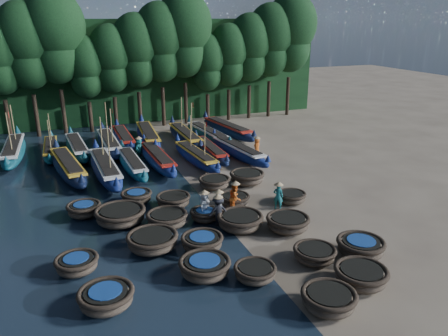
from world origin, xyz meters
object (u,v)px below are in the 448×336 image
object	(u,v)px
long_boat_7	(210,150)
long_boat_2	(68,167)
long_boat_4	(132,164)
coracle_14	(288,223)
long_boat_9	(13,151)
long_boat_15	(185,136)
coracle_4	(361,276)
long_boat_8	(238,151)
coracle_10	(77,264)
coracle_23	(214,182)
fisherman_2	(235,197)
long_boat_14	(148,136)
long_boat_10	(51,149)
fisherman_3	(218,210)
coracle_11	(152,241)
coracle_21	(137,197)
coracle_6	(205,267)
coracle_15	(120,215)
fisherman_5	(139,148)
fisherman_6	(257,146)
coracle_13	(240,221)
coracle_22	(173,200)
coracle_3	(329,299)
long_boat_17	(228,129)
coracle_18	(235,199)
coracle_16	(167,219)
coracle_7	(255,272)
long_boat_11	(77,147)
fisherman_1	(278,194)
coracle_5	(106,298)
coracle_24	(247,177)
long_boat_13	(124,138)
long_boat_6	(196,156)
coracle_19	(291,197)
fisherman_4	(219,205)
coracle_17	(205,214)
coracle_8	(315,254)
long_boat_12	(109,143)
long_boat_5	(157,158)
long_boat_3	(105,168)
coracle_12	(202,242)

from	to	relation	value
long_boat_7	long_boat_2	bearing A→B (deg)	-177.39
long_boat_4	coracle_14	bearing A→B (deg)	-66.61
long_boat_9	long_boat_15	distance (m)	13.33
coracle_4	long_boat_8	bearing A→B (deg)	83.18
coracle_10	coracle_23	bearing A→B (deg)	38.37
fisherman_2	long_boat_14	bearing A→B (deg)	38.24
long_boat_10	fisherman_3	size ratio (longest dim) A/B	3.93
coracle_11	coracle_21	world-z (taller)	coracle_11
coracle_6	coracle_15	size ratio (longest dim) A/B	0.83
fisherman_5	coracle_15	bearing A→B (deg)	-160.03
coracle_14	fisherman_6	xyz separation A→B (m)	(3.84, 11.66, 0.39)
coracle_13	fisherman_2	distance (m)	2.05
coracle_22	long_boat_8	size ratio (longest dim) A/B	0.28
coracle_3	long_boat_17	world-z (taller)	long_boat_17
coracle_18	long_boat_7	world-z (taller)	long_boat_7
coracle_16	fisherman_6	distance (m)	13.00
coracle_6	long_boat_17	xyz separation A→B (m)	(9.33, 20.77, 0.15)
coracle_7	long_boat_11	distance (m)	21.46
coracle_14	long_boat_4	world-z (taller)	long_boat_4
coracle_21	long_boat_4	distance (m)	5.83
coracle_3	fisherman_1	world-z (taller)	fisherman_1
coracle_5	coracle_10	distance (m)	2.97
coracle_21	coracle_24	size ratio (longest dim) A/B	0.76
coracle_5	long_boat_13	size ratio (longest dim) A/B	0.30
long_boat_6	long_boat_10	world-z (taller)	long_boat_6
coracle_15	long_boat_13	world-z (taller)	long_boat_13
coracle_6	coracle_19	xyz separation A→B (m)	(7.10, 5.32, -0.07)
coracle_5	fisherman_4	bearing A→B (deg)	39.62
coracle_17	long_boat_9	xyz separation A→B (m)	(-9.95, 15.44, 0.25)
coracle_8	long_boat_14	xyz separation A→B (m)	(-2.71, 21.62, 0.24)
long_boat_2	long_boat_12	size ratio (longest dim) A/B	1.03
long_boat_17	long_boat_6	bearing A→B (deg)	-136.90
long_boat_14	long_boat_5	bearing A→B (deg)	-91.82
coracle_21	long_boat_3	distance (m)	5.31
coracle_19	fisherman_4	size ratio (longest dim) A/B	1.04
fisherman_4	coracle_17	bearing A→B (deg)	-61.23
coracle_12	coracle_17	size ratio (longest dim) A/B	1.03
coracle_22	long_boat_6	distance (m)	7.89
long_boat_4	long_boat_11	world-z (taller)	long_boat_11
coracle_3	fisherman_3	world-z (taller)	fisherman_3
fisherman_4	long_boat_8	bearing A→B (deg)	-161.98
coracle_23	long_boat_11	world-z (taller)	long_boat_11
coracle_8	coracle_18	distance (m)	6.91
coracle_10	coracle_21	xyz separation A→B (m)	(3.67, 6.28, 0.00)
long_boat_8	long_boat_9	size ratio (longest dim) A/B	0.91
long_boat_5	long_boat_11	xyz separation A→B (m)	(-5.16, 5.07, -0.02)
long_boat_2	fisherman_5	world-z (taller)	fisherman_5
coracle_12	coracle_17	distance (m)	3.04
coracle_7	long_boat_3	world-z (taller)	long_boat_3
coracle_3	coracle_4	bearing A→B (deg)	21.63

